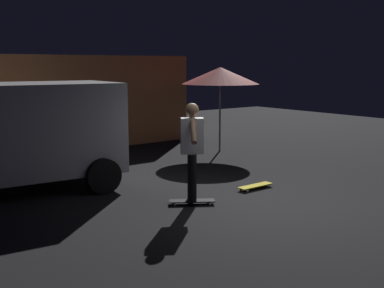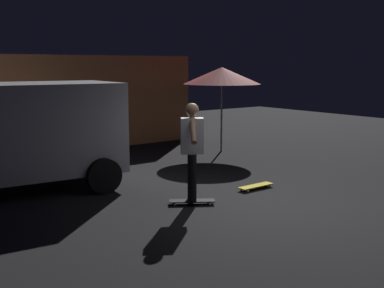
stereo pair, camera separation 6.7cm
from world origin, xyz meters
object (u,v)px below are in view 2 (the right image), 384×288
at_px(skateboard_ridden, 192,201).
at_px(skateboard_spare, 256,186).
at_px(skater, 192,145).
at_px(patio_umbrella, 222,76).

xyz_separation_m(skateboard_ridden, skateboard_spare, (1.61, 0.08, 0.00)).
bearing_deg(skater, skateboard_ridden, 135.00).
relative_size(skateboard_ridden, skater, 0.46).
height_order(patio_umbrella, skateboard_spare, patio_umbrella).
bearing_deg(skater, patio_umbrella, 43.85).
bearing_deg(skater, skateboard_spare, 2.77).
distance_m(skateboard_spare, skater, 1.89).
bearing_deg(skateboard_spare, patio_umbrella, 58.83).
xyz_separation_m(skateboard_ridden, skater, (0.00, -0.00, 0.98)).
relative_size(skateboard_ridden, skateboard_spare, 0.97).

